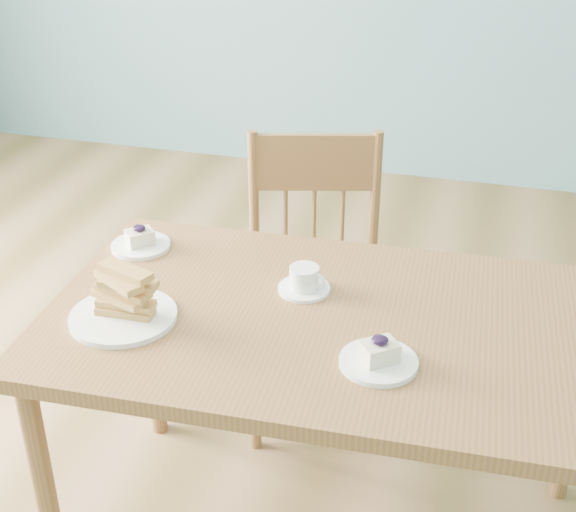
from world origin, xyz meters
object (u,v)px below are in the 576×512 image
Objects in this scene: cheesecake_plate_near at (379,357)px; dining_table at (336,344)px; cheesecake_plate_far at (140,242)px; coffee_cup at (305,281)px; biscotti_plate at (122,303)px; dining_chair at (314,284)px.

dining_table is at bearing 129.38° from cheesecake_plate_near.
cheesecake_plate_far is 1.23× the size of coffee_cup.
coffee_cup is at bearing 32.51° from biscotti_plate.
cheesecake_plate_near reaches higher than cheesecake_plate_far.
coffee_cup reaches higher than dining_table.
dining_chair is 5.49× the size of cheesecake_plate_near.
coffee_cup is 0.43m from biscotti_plate.
cheesecake_plate_near is at bearing -81.42° from dining_chair.
dining_table is at bearing -30.87° from coffee_cup.
dining_chair is at bearing 67.87° from biscotti_plate.
biscotti_plate is (-0.28, -0.69, 0.30)m from dining_chair.
dining_table is 8.78× the size of cheesecake_plate_far.
dining_table is 10.84× the size of coffee_cup.
dining_chair is at bearing 113.67° from cheesecake_plate_near.
cheesecake_plate_near is at bearing -1.56° from biscotti_plate.
dining_chair is at bearing 106.22° from dining_table.
dining_chair is at bearing 114.34° from coffee_cup.
coffee_cup is (-0.22, 0.25, 0.01)m from cheesecake_plate_near.
dining_chair reaches higher than coffee_cup.
dining_table is 0.61m from dining_chair.
dining_chair reaches higher than biscotti_plate.
biscotti_plate reaches higher than coffee_cup.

